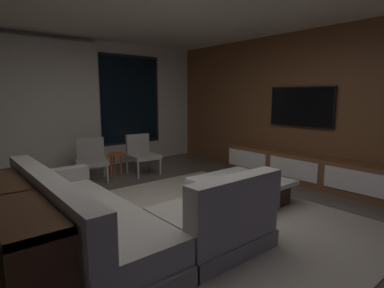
% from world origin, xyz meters
% --- Properties ---
extents(floor, '(9.20, 9.20, 0.00)m').
position_xyz_m(floor, '(0.00, 0.00, 0.00)').
color(floor, '#564C44').
extents(back_wall_with_window, '(6.60, 0.30, 2.70)m').
position_xyz_m(back_wall_with_window, '(-0.06, 3.62, 1.34)').
color(back_wall_with_window, beige).
rests_on(back_wall_with_window, floor).
extents(media_wall, '(0.12, 7.80, 2.70)m').
position_xyz_m(media_wall, '(3.06, 0.00, 1.35)').
color(media_wall, brown).
rests_on(media_wall, floor).
extents(area_rug, '(3.20, 3.80, 0.01)m').
position_xyz_m(area_rug, '(0.35, -0.10, 0.01)').
color(area_rug, '#ADA391').
rests_on(area_rug, floor).
extents(sectional_couch, '(1.98, 2.50, 0.82)m').
position_xyz_m(sectional_couch, '(-0.83, -0.06, 0.29)').
color(sectional_couch, gray).
rests_on(sectional_couch, floor).
extents(coffee_table, '(1.16, 1.16, 0.36)m').
position_xyz_m(coffee_table, '(1.14, 0.05, 0.19)').
color(coffee_table, '#392112').
rests_on(coffee_table, floor).
extents(book_stack_on_coffee_table, '(0.23, 0.19, 0.06)m').
position_xyz_m(book_stack_on_coffee_table, '(0.96, -0.07, 0.39)').
color(book_stack_on_coffee_table, '#543A5A').
rests_on(book_stack_on_coffee_table, coffee_table).
extents(accent_chair_near_window, '(0.57, 0.59, 0.78)m').
position_xyz_m(accent_chair_near_window, '(0.92, 2.49, 0.43)').
color(accent_chair_near_window, '#B2ADA0').
rests_on(accent_chair_near_window, floor).
extents(accent_chair_by_curtain, '(0.68, 0.70, 0.78)m').
position_xyz_m(accent_chair_by_curtain, '(-0.05, 2.61, 0.43)').
color(accent_chair_by_curtain, '#B2ADA0').
rests_on(accent_chair_by_curtain, floor).
extents(side_stool, '(0.32, 0.32, 0.46)m').
position_xyz_m(side_stool, '(0.40, 2.56, 0.37)').
color(side_stool, '#BF4C1E').
rests_on(side_stool, floor).
extents(media_console, '(0.46, 3.10, 0.52)m').
position_xyz_m(media_console, '(2.77, 0.05, 0.25)').
color(media_console, brown).
rests_on(media_console, floor).
extents(mounted_tv, '(0.05, 1.26, 0.72)m').
position_xyz_m(mounted_tv, '(2.95, 0.25, 1.35)').
color(mounted_tv, black).
extents(console_table_behind_couch, '(0.40, 2.10, 0.74)m').
position_xyz_m(console_table_behind_couch, '(-1.75, 0.07, 0.42)').
color(console_table_behind_couch, '#392112').
rests_on(console_table_behind_couch, floor).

